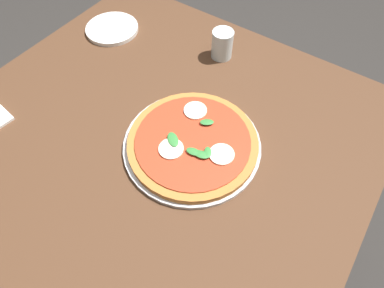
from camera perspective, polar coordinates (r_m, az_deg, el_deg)
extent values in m
plane|color=#2D2B28|center=(1.59, -3.84, -15.01)|extent=(6.00, 6.00, 0.00)
cube|color=#4C301E|center=(0.91, -6.47, 1.21)|extent=(1.14, 1.09, 0.04)
cube|color=#4C301E|center=(1.66, -8.49, 11.93)|extent=(0.07, 0.07, 0.74)
cube|color=#4C301E|center=(1.41, 23.62, -4.59)|extent=(0.07, 0.07, 0.74)
cylinder|color=silver|center=(0.86, 0.00, -0.15)|extent=(0.37, 0.37, 0.01)
cylinder|color=#B27033|center=(0.85, 0.13, 0.22)|extent=(0.34, 0.34, 0.02)
cylinder|color=#B7381E|center=(0.84, 0.13, 0.65)|extent=(0.30, 0.30, 0.00)
cylinder|color=#F4EACC|center=(0.81, 5.24, -1.80)|extent=(0.06, 0.06, 0.00)
cylinder|color=#F4EACC|center=(0.89, 0.59, 5.93)|extent=(0.06, 0.06, 0.00)
cylinder|color=#F4EACC|center=(0.82, -3.70, -0.84)|extent=(0.06, 0.06, 0.00)
ellipsoid|color=#337F38|center=(0.83, -3.37, 0.83)|extent=(0.05, 0.05, 0.00)
ellipsoid|color=#337F38|center=(0.81, 2.79, -1.44)|extent=(0.03, 0.04, 0.00)
ellipsoid|color=#337F38|center=(0.86, 2.63, 3.88)|extent=(0.04, 0.04, 0.00)
ellipsoid|color=#337F38|center=(0.80, 1.61, -1.82)|extent=(0.04, 0.03, 0.00)
ellipsoid|color=#337F38|center=(0.81, 0.27, -1.33)|extent=(0.04, 0.03, 0.00)
cylinder|color=white|center=(1.25, -13.87, 19.08)|extent=(0.18, 0.18, 0.01)
cylinder|color=silver|center=(1.09, 5.33, 17.06)|extent=(0.07, 0.07, 0.09)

